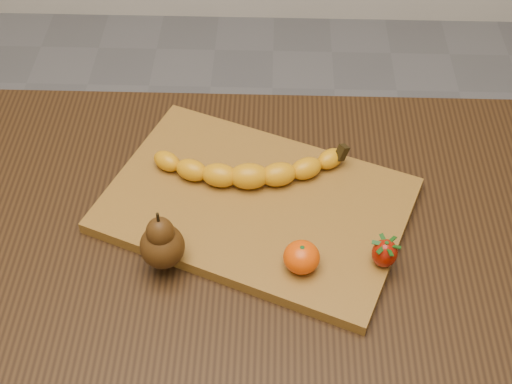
{
  "coord_description": "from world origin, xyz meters",
  "views": [
    {
      "loc": [
        0.0,
        -0.66,
        1.59
      ],
      "look_at": [
        -0.02,
        0.07,
        0.8
      ],
      "focal_mm": 50.0,
      "sensor_mm": 36.0,
      "label": 1
    }
  ],
  "objects_px": {
    "pear": "(161,238)",
    "mandarin": "(302,257)",
    "cutting_board": "(256,205)",
    "table": "(267,283)"
  },
  "relations": [
    {
      "from": "table",
      "to": "mandarin",
      "type": "distance_m",
      "value": 0.16
    },
    {
      "from": "pear",
      "to": "mandarin",
      "type": "bearing_deg",
      "value": -1.7
    },
    {
      "from": "cutting_board",
      "to": "mandarin",
      "type": "distance_m",
      "value": 0.14
    },
    {
      "from": "table",
      "to": "cutting_board",
      "type": "bearing_deg",
      "value": 105.75
    },
    {
      "from": "table",
      "to": "pear",
      "type": "distance_m",
      "value": 0.23
    },
    {
      "from": "cutting_board",
      "to": "pear",
      "type": "bearing_deg",
      "value": -115.26
    },
    {
      "from": "pear",
      "to": "mandarin",
      "type": "xyz_separation_m",
      "value": [
        0.19,
        -0.01,
        -0.03
      ]
    },
    {
      "from": "table",
      "to": "mandarin",
      "type": "relative_size",
      "value": 19.26
    },
    {
      "from": "cutting_board",
      "to": "mandarin",
      "type": "relative_size",
      "value": 8.67
    },
    {
      "from": "cutting_board",
      "to": "mandarin",
      "type": "bearing_deg",
      "value": -39.56
    }
  ]
}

